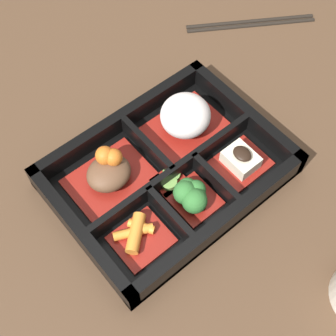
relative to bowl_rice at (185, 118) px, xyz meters
The scene contains 10 objects.
ground_plane 0.08m from the bowl_rice, 147.83° to the right, with size 3.00×3.00×0.00m, color #4C3523.
bento_base 0.08m from the bowl_rice, 147.83° to the right, with size 0.28×0.21×0.01m.
bento_rim 0.08m from the bowl_rice, 146.02° to the right, with size 0.28×0.21×0.04m.
bowl_stew 0.12m from the bowl_rice, behind, with size 0.10×0.08×0.05m.
bowl_rice is the anchor object (origin of this frame).
bowl_carrots 0.17m from the bowl_rice, 149.84° to the right, with size 0.06×0.06×0.02m.
bowl_greens 0.11m from the bowl_rice, 127.02° to the right, with size 0.05×0.06×0.04m.
bowl_tofu 0.09m from the bowl_rice, 79.42° to the right, with size 0.07×0.06×0.03m.
bowl_pickles 0.09m from the bowl_rice, 144.49° to the right, with size 0.04×0.03×0.01m.
chopsticks 0.24m from the bowl_rice, 23.09° to the left, with size 0.18×0.12×0.01m.
Camera 1 is at (-0.19, -0.23, 0.52)m, focal length 50.00 mm.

